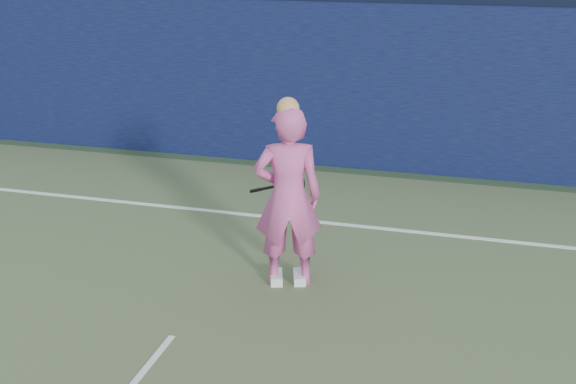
% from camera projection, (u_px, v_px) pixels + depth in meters
% --- Properties ---
extents(backstop_wall, '(24.00, 0.40, 2.50)m').
position_uv_depth(backstop_wall, '(315.00, 84.00, 11.07)').
color(backstop_wall, '#0B0C34').
rests_on(backstop_wall, ground).
extents(player, '(0.79, 0.63, 1.96)m').
position_uv_depth(player, '(288.00, 197.00, 7.21)').
color(player, '#CC4F97').
rests_on(player, ground).
extents(racket, '(0.61, 0.15, 0.32)m').
position_uv_depth(racket, '(287.00, 185.00, 7.59)').
color(racket, black).
rests_on(racket, ground).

